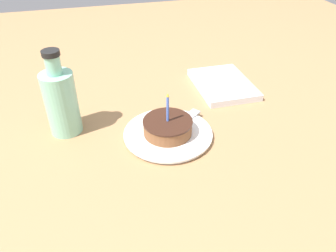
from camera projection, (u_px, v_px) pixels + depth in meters
The scene contains 6 objects.
ground_plane at pixel (160, 141), 0.83m from camera, with size 2.40×2.40×0.04m.
plate at pixel (168, 134), 0.81m from camera, with size 0.22×0.22×0.01m.
cake_slice at pixel (168, 127), 0.80m from camera, with size 0.12×0.12×0.11m.
fork at pixel (181, 123), 0.84m from camera, with size 0.12×0.15×0.00m.
bottle at pixel (61, 101), 0.79m from camera, with size 0.08×0.08×0.22m.
marble_board at pixel (223, 84), 1.02m from camera, with size 0.22×0.16×0.02m.
Camera 1 is at (0.64, -0.15, 0.50)m, focal length 35.00 mm.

